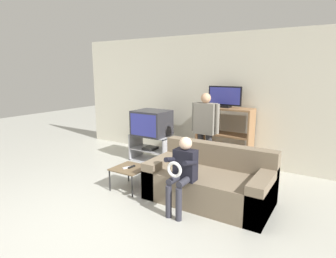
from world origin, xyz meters
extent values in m
plane|color=#ADADA3|center=(0.00, 0.00, 0.00)|extent=(18.00, 18.00, 0.00)
cube|color=silver|center=(0.00, 3.28, 1.30)|extent=(6.40, 0.06, 2.60)
cube|color=#A8A8AD|center=(-0.77, 2.49, 0.01)|extent=(0.88, 0.46, 0.02)
cube|color=#A8A8AD|center=(-0.77, 2.49, 0.25)|extent=(0.85, 0.46, 0.02)
cube|color=#A8A8AD|center=(-0.77, 2.49, 0.55)|extent=(0.88, 0.46, 0.02)
cube|color=#A8A8AD|center=(-1.19, 2.49, 0.28)|extent=(0.03, 0.46, 0.55)
cube|color=#A8A8AD|center=(-0.34, 2.49, 0.28)|extent=(0.03, 0.46, 0.55)
cube|color=black|center=(-0.77, 2.43, 0.28)|extent=(0.24, 0.28, 0.05)
cube|color=#2D2D33|center=(-0.76, 2.49, 0.81)|extent=(0.70, 0.59, 0.52)
cube|color=#333899|center=(-0.76, 2.19, 0.81)|extent=(0.62, 0.01, 0.44)
cube|color=#8E6642|center=(0.11, 3.00, 0.59)|extent=(0.03, 0.42, 1.17)
cube|color=#8E6642|center=(1.15, 3.00, 0.59)|extent=(0.03, 0.42, 1.17)
cube|color=#8E6642|center=(0.63, 3.00, 0.02)|extent=(1.01, 0.42, 0.03)
cube|color=#8E6642|center=(0.63, 3.00, 0.64)|extent=(1.01, 0.42, 0.03)
cube|color=#8E6642|center=(0.63, 3.00, 1.16)|extent=(1.01, 0.42, 0.03)
cube|color=#3870B7|center=(0.44, 2.93, 0.77)|extent=(0.18, 0.04, 0.22)
cube|color=black|center=(0.60, 3.01, 1.19)|extent=(0.23, 0.20, 0.04)
cube|color=black|center=(0.60, 3.01, 1.40)|extent=(0.66, 0.04, 0.37)
cube|color=#333899|center=(0.60, 2.99, 1.40)|extent=(0.61, 0.01, 0.32)
cube|color=brown|center=(-0.22, 1.11, 0.35)|extent=(0.50, 0.50, 0.02)
cylinder|color=black|center=(-0.45, 0.89, 0.17)|extent=(0.02, 0.02, 0.34)
cylinder|color=black|center=(0.01, 0.89, 0.17)|extent=(0.02, 0.02, 0.34)
cylinder|color=black|center=(-0.45, 1.34, 0.17)|extent=(0.02, 0.02, 0.34)
cylinder|color=black|center=(0.01, 1.34, 0.17)|extent=(0.02, 0.02, 0.34)
cube|color=black|center=(-0.20, 1.14, 0.37)|extent=(0.05, 0.15, 0.02)
cube|color=silver|center=(-0.24, 1.07, 0.37)|extent=(0.09, 0.15, 0.02)
cube|color=#756651|center=(1.02, 1.39, 0.22)|extent=(1.75, 0.93, 0.43)
cube|color=#756651|center=(1.02, 1.75, 0.61)|extent=(1.75, 0.20, 0.35)
cube|color=#756651|center=(0.26, 1.39, 0.28)|extent=(0.22, 0.93, 0.55)
cube|color=#756651|center=(1.79, 1.39, 0.28)|extent=(0.22, 0.93, 0.55)
cylinder|color=#2D2D33|center=(0.38, 2.43, 0.37)|extent=(0.11, 0.11, 0.74)
cylinder|color=#2D2D33|center=(0.55, 2.43, 0.37)|extent=(0.11, 0.11, 0.74)
cube|color=gray|center=(0.47, 2.43, 1.02)|extent=(0.38, 0.20, 0.56)
cylinder|color=gray|center=(0.24, 2.43, 1.04)|extent=(0.08, 0.08, 0.53)
cylinder|color=gray|center=(0.70, 2.43, 1.04)|extent=(0.08, 0.08, 0.53)
sphere|color=tan|center=(0.47, 2.43, 1.39)|extent=(0.18, 0.18, 0.18)
cylinder|color=#2D2D38|center=(0.78, 0.68, 0.22)|extent=(0.08, 0.08, 0.43)
cylinder|color=#2D2D38|center=(0.93, 0.68, 0.22)|extent=(0.08, 0.08, 0.43)
cylinder|color=#2D2D38|center=(0.78, 0.83, 0.48)|extent=(0.09, 0.30, 0.09)
cylinder|color=#2D2D38|center=(0.93, 0.83, 0.48)|extent=(0.09, 0.30, 0.09)
cube|color=black|center=(0.86, 0.98, 0.64)|extent=(0.30, 0.17, 0.42)
cylinder|color=black|center=(0.72, 0.86, 0.72)|extent=(0.06, 0.31, 0.14)
cylinder|color=black|center=(0.99, 0.86, 0.72)|extent=(0.06, 0.31, 0.14)
sphere|color=beige|center=(0.86, 0.98, 0.94)|extent=(0.17, 0.17, 0.17)
torus|color=white|center=(0.86, 0.70, 0.66)|extent=(0.21, 0.04, 0.21)
camera|label=1|loc=(2.55, -2.15, 1.87)|focal=30.00mm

